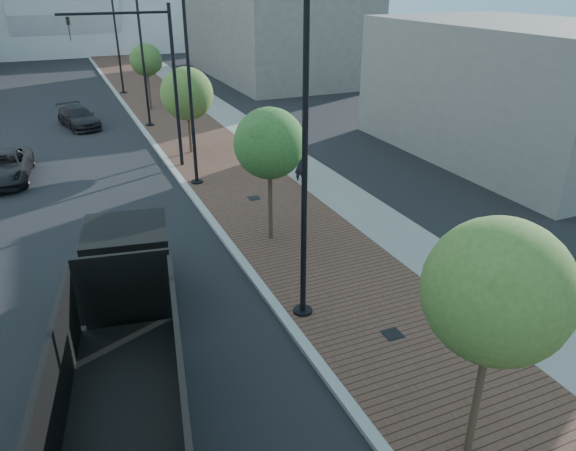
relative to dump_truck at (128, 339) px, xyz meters
name	(u,v)px	position (x,y,z in m)	size (l,w,h in m)	color
sidewalk	(173,104)	(7.94, 31.00, -1.27)	(7.00, 140.00, 0.12)	#4C2D23
concrete_strip	(207,102)	(10.64, 31.00, -1.26)	(2.40, 140.00, 0.13)	slate
curb	(127,108)	(4.44, 31.00, -1.26)	(0.30, 140.00, 0.14)	gray
dump_truck	(128,339)	(0.00, 0.00, 0.00)	(4.44, 13.51, 3.15)	black
white_sedan	(133,268)	(0.77, 4.61, -0.62)	(1.50, 4.30, 1.42)	white
dark_car_mid	(4,167)	(-3.39, 17.35, -0.63)	(2.31, 5.01, 1.39)	black
dark_car_far	(78,117)	(0.74, 26.86, -0.67)	(1.84, 4.53, 1.31)	black
pedestrian	(300,167)	(9.70, 11.33, -0.53)	(0.58, 0.38, 1.60)	black
streetlight_1	(301,177)	(4.92, 1.00, 3.01)	(1.44, 0.56, 9.21)	black
streetlight_2	(190,83)	(5.04, 13.00, 3.49)	(1.72, 0.56, 9.28)	black
streetlight_3	(141,59)	(4.92, 25.00, 3.01)	(1.44, 0.56, 9.21)	black
streetlight_4	(116,34)	(5.04, 37.00, 3.49)	(1.72, 0.56, 9.28)	black
traffic_mast	(156,70)	(4.14, 16.00, 3.65)	(5.09, 0.20, 8.00)	black
tree_0	(498,291)	(6.08, -4.98, 2.64)	(2.72, 2.72, 5.34)	#382619
tree_1	(270,143)	(6.08, 6.02, 2.45)	(2.54, 2.52, 5.05)	#382619
tree_2	(188,94)	(6.08, 18.02, 2.03)	(2.84, 2.84, 4.78)	#382619
tree_3	(147,60)	(6.08, 30.02, 2.31)	(2.35, 2.30, 4.80)	#382619
convention_center	(58,1)	(2.44, 76.00, 4.68)	(50.00, 30.00, 50.00)	#AEB3B8
commercial_block_ne	(273,34)	(20.44, 41.00, 2.67)	(12.00, 22.00, 8.00)	#5E5955
commercial_block_e	(517,91)	(22.44, 11.00, 2.17)	(10.00, 16.00, 7.00)	#67615D
utility_cover_1	(392,334)	(6.84, -1.00, -1.20)	(0.50, 0.50, 0.02)	black
utility_cover_2	(254,198)	(6.84, 10.00, -1.20)	(0.50, 0.50, 0.02)	black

